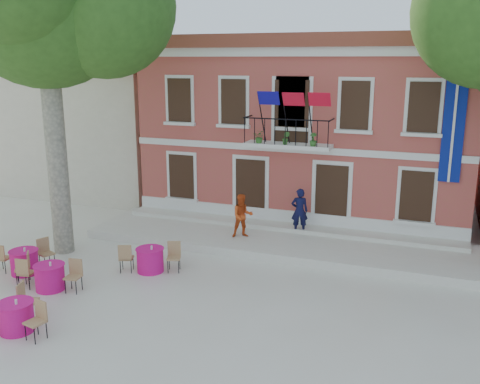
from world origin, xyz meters
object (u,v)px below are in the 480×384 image
Objects in this scene: pedestrian_orange at (242,216)px; pedestrian_navy at (300,211)px; cafe_table_3 at (50,276)px; cafe_table_0 at (24,261)px; cafe_table_1 at (16,315)px; cafe_table_4 at (150,259)px.

pedestrian_navy is at bearing 3.14° from pedestrian_orange.
pedestrian_navy is 0.86× the size of cafe_table_3.
cafe_table_3 is (-3.92, -5.65, -0.67)m from pedestrian_orange.
cafe_table_0 is 3.88m from cafe_table_1.
cafe_table_1 is at bearing -140.51° from pedestrian_orange.
cafe_table_0 and cafe_table_4 have the same top height.
cafe_table_4 is (1.17, 4.56, -0.01)m from cafe_table_1.
pedestrian_orange is (-1.81, -1.17, -0.05)m from pedestrian_navy.
cafe_table_0 is at bearing 155.93° from cafe_table_3.
cafe_table_1 and cafe_table_3 have the same top height.
cafe_table_1 is at bearing -50.88° from cafe_table_0.
pedestrian_navy is at bearing 51.20° from cafe_table_4.
cafe_table_3 is 3.04m from cafe_table_4.
pedestrian_orange is at bearing 61.29° from cafe_table_4.
pedestrian_navy is 5.92m from cafe_table_4.
cafe_table_0 is 3.93m from cafe_table_4.
cafe_table_1 is 2.48m from cafe_table_3.
cafe_table_1 is 0.94× the size of cafe_table_4.
pedestrian_orange reaches higher than cafe_table_0.
pedestrian_orange is at bearing 69.15° from cafe_table_1.
cafe_table_4 is at bearing -148.36° from pedestrian_orange.
pedestrian_orange is 3.95m from cafe_table_4.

